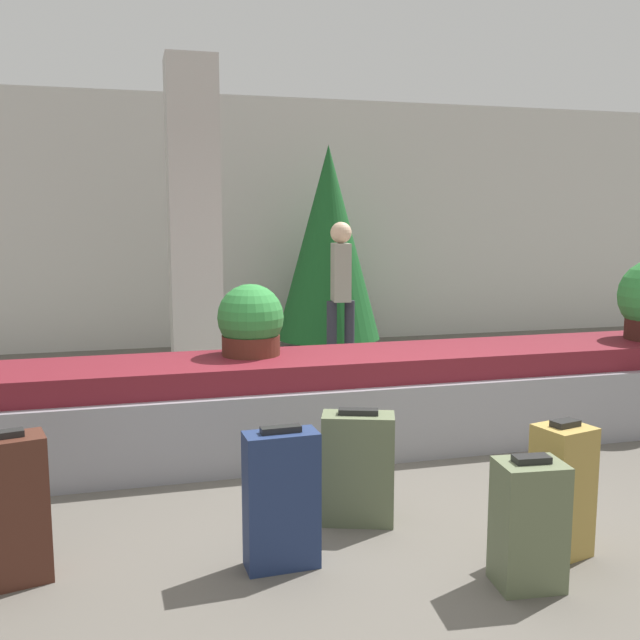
{
  "coord_description": "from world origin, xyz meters",
  "views": [
    {
      "loc": [
        -1.29,
        -3.58,
        1.66
      ],
      "look_at": [
        0.0,
        1.25,
        0.94
      ],
      "focal_mm": 40.0,
      "sensor_mm": 36.0,
      "label": 1
    }
  ],
  "objects_px": {
    "traveler_0": "(341,284)",
    "decorated_tree": "(328,243)",
    "suitcase_0": "(4,511)",
    "suitcase_2": "(529,524)",
    "suitcase_4": "(281,499)",
    "suitcase_1": "(562,490)",
    "potted_plant_0": "(251,322)",
    "suitcase_3": "(358,468)",
    "pillar": "(194,224)"
  },
  "relations": [
    {
      "from": "traveler_0",
      "to": "decorated_tree",
      "type": "relative_size",
      "value": 0.64
    },
    {
      "from": "suitcase_0",
      "to": "decorated_tree",
      "type": "bearing_deg",
      "value": 46.57
    },
    {
      "from": "suitcase_2",
      "to": "suitcase_4",
      "type": "bearing_deg",
      "value": 161.52
    },
    {
      "from": "suitcase_1",
      "to": "suitcase_4",
      "type": "distance_m",
      "value": 1.39
    },
    {
      "from": "suitcase_1",
      "to": "suitcase_2",
      "type": "height_order",
      "value": "suitcase_1"
    },
    {
      "from": "potted_plant_0",
      "to": "decorated_tree",
      "type": "bearing_deg",
      "value": 66.01
    },
    {
      "from": "suitcase_3",
      "to": "potted_plant_0",
      "type": "height_order",
      "value": "potted_plant_0"
    },
    {
      "from": "suitcase_1",
      "to": "decorated_tree",
      "type": "distance_m",
      "value": 5.59
    },
    {
      "from": "suitcase_3",
      "to": "potted_plant_0",
      "type": "relative_size",
      "value": 1.26
    },
    {
      "from": "suitcase_0",
      "to": "suitcase_3",
      "type": "relative_size",
      "value": 1.12
    },
    {
      "from": "pillar",
      "to": "suitcase_3",
      "type": "bearing_deg",
      "value": -81.82
    },
    {
      "from": "pillar",
      "to": "suitcase_0",
      "type": "xyz_separation_m",
      "value": [
        -1.23,
        -3.9,
        -1.25
      ]
    },
    {
      "from": "suitcase_0",
      "to": "suitcase_4",
      "type": "distance_m",
      "value": 1.26
    },
    {
      "from": "pillar",
      "to": "traveler_0",
      "type": "xyz_separation_m",
      "value": [
        1.54,
        0.04,
        -0.64
      ]
    },
    {
      "from": "decorated_tree",
      "to": "pillar",
      "type": "bearing_deg",
      "value": -145.39
    },
    {
      "from": "suitcase_2",
      "to": "potted_plant_0",
      "type": "bearing_deg",
      "value": 116.9
    },
    {
      "from": "suitcase_3",
      "to": "suitcase_1",
      "type": "bearing_deg",
      "value": -16.59
    },
    {
      "from": "pillar",
      "to": "suitcase_0",
      "type": "relative_size",
      "value": 4.46
    },
    {
      "from": "suitcase_3",
      "to": "suitcase_0",
      "type": "bearing_deg",
      "value": -153.64
    },
    {
      "from": "decorated_tree",
      "to": "suitcase_4",
      "type": "bearing_deg",
      "value": -107.94
    },
    {
      "from": "traveler_0",
      "to": "decorated_tree",
      "type": "xyz_separation_m",
      "value": [
        0.18,
        1.15,
        0.39
      ]
    },
    {
      "from": "suitcase_2",
      "to": "suitcase_3",
      "type": "bearing_deg",
      "value": 127.48
    },
    {
      "from": "suitcase_1",
      "to": "suitcase_3",
      "type": "xyz_separation_m",
      "value": [
        -0.86,
        0.62,
        -0.02
      ]
    },
    {
      "from": "suitcase_3",
      "to": "traveler_0",
      "type": "height_order",
      "value": "traveler_0"
    },
    {
      "from": "suitcase_2",
      "to": "potted_plant_0",
      "type": "xyz_separation_m",
      "value": [
        -0.88,
        2.25,
        0.63
      ]
    },
    {
      "from": "pillar",
      "to": "decorated_tree",
      "type": "distance_m",
      "value": 2.11
    },
    {
      "from": "pillar",
      "to": "potted_plant_0",
      "type": "xyz_separation_m",
      "value": [
        0.18,
        -2.28,
        -0.67
      ]
    },
    {
      "from": "suitcase_0",
      "to": "suitcase_3",
      "type": "distance_m",
      "value": 1.77
    },
    {
      "from": "suitcase_0",
      "to": "decorated_tree",
      "type": "distance_m",
      "value": 5.97
    },
    {
      "from": "suitcase_4",
      "to": "decorated_tree",
      "type": "relative_size",
      "value": 0.27
    },
    {
      "from": "suitcase_4",
      "to": "suitcase_3",
      "type": "bearing_deg",
      "value": 35.11
    },
    {
      "from": "suitcase_0",
      "to": "potted_plant_0",
      "type": "bearing_deg",
      "value": 35.75
    },
    {
      "from": "suitcase_2",
      "to": "decorated_tree",
      "type": "relative_size",
      "value": 0.24
    },
    {
      "from": "pillar",
      "to": "traveler_0",
      "type": "bearing_deg",
      "value": 1.38
    },
    {
      "from": "suitcase_4",
      "to": "decorated_tree",
      "type": "xyz_separation_m",
      "value": [
        1.7,
        5.26,
        1.02
      ]
    },
    {
      "from": "pillar",
      "to": "decorated_tree",
      "type": "relative_size",
      "value": 1.26
    },
    {
      "from": "suitcase_2",
      "to": "suitcase_4",
      "type": "distance_m",
      "value": 1.14
    },
    {
      "from": "suitcase_1",
      "to": "suitcase_2",
      "type": "distance_m",
      "value": 0.4
    },
    {
      "from": "potted_plant_0",
      "to": "decorated_tree",
      "type": "relative_size",
      "value": 0.2
    },
    {
      "from": "decorated_tree",
      "to": "suitcase_3",
      "type": "bearing_deg",
      "value": -103.78
    },
    {
      "from": "suitcase_4",
      "to": "decorated_tree",
      "type": "distance_m",
      "value": 5.62
    },
    {
      "from": "pillar",
      "to": "suitcase_4",
      "type": "bearing_deg",
      "value": -89.71
    },
    {
      "from": "suitcase_0",
      "to": "decorated_tree",
      "type": "height_order",
      "value": "decorated_tree"
    },
    {
      "from": "potted_plant_0",
      "to": "suitcase_0",
      "type": "bearing_deg",
      "value": -130.91
    },
    {
      "from": "traveler_0",
      "to": "decorated_tree",
      "type": "bearing_deg",
      "value": 179.16
    },
    {
      "from": "pillar",
      "to": "decorated_tree",
      "type": "height_order",
      "value": "pillar"
    },
    {
      "from": "suitcase_1",
      "to": "decorated_tree",
      "type": "xyz_separation_m",
      "value": [
        0.34,
        5.49,
        1.02
      ]
    },
    {
      "from": "suitcase_1",
      "to": "suitcase_4",
      "type": "height_order",
      "value": "suitcase_4"
    },
    {
      "from": "suitcase_4",
      "to": "traveler_0",
      "type": "height_order",
      "value": "traveler_0"
    },
    {
      "from": "pillar",
      "to": "suitcase_4",
      "type": "distance_m",
      "value": 4.26
    }
  ]
}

